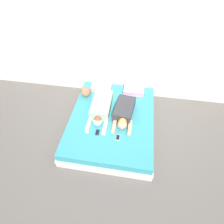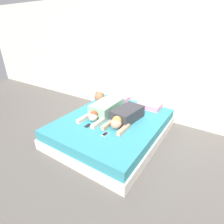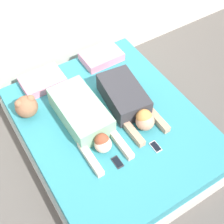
{
  "view_description": "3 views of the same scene",
  "coord_description": "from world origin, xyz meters",
  "px_view_note": "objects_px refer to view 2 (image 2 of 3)",
  "views": [
    {
      "loc": [
        0.37,
        -2.34,
        3.2
      ],
      "look_at": [
        0.0,
        0.0,
        0.53
      ],
      "focal_mm": 28.0,
      "sensor_mm": 36.0,
      "label": 1
    },
    {
      "loc": [
        1.59,
        -2.44,
        1.95
      ],
      "look_at": [
        0.0,
        0.0,
        0.53
      ],
      "focal_mm": 28.0,
      "sensor_mm": 36.0,
      "label": 2
    },
    {
      "loc": [
        -1.03,
        -1.65,
        3.0
      ],
      "look_at": [
        0.0,
        0.0,
        0.53
      ],
      "focal_mm": 50.0,
      "sensor_mm": 36.0,
      "label": 3
    }
  ],
  "objects_px": {
    "cell_phone_right": "(105,134)",
    "pillow_head_left": "(118,98)",
    "plush_toy": "(100,97)",
    "person_right": "(125,116)",
    "pillow_head_right": "(149,106)",
    "bed": "(112,128)",
    "person_left": "(105,108)",
    "cell_phone_left": "(88,126)"
  },
  "relations": [
    {
      "from": "pillow_head_left",
      "to": "cell_phone_left",
      "type": "bearing_deg",
      "value": -82.51
    },
    {
      "from": "pillow_head_left",
      "to": "cell_phone_right",
      "type": "bearing_deg",
      "value": -66.83
    },
    {
      "from": "pillow_head_right",
      "to": "person_left",
      "type": "relative_size",
      "value": 0.45
    },
    {
      "from": "person_left",
      "to": "bed",
      "type": "bearing_deg",
      "value": -27.15
    },
    {
      "from": "bed",
      "to": "plush_toy",
      "type": "height_order",
      "value": "plush_toy"
    },
    {
      "from": "pillow_head_right",
      "to": "plush_toy",
      "type": "relative_size",
      "value": 1.92
    },
    {
      "from": "pillow_head_right",
      "to": "cell_phone_right",
      "type": "xyz_separation_m",
      "value": [
        -0.2,
        -1.36,
        -0.05
      ]
    },
    {
      "from": "pillow_head_right",
      "to": "plush_toy",
      "type": "height_order",
      "value": "plush_toy"
    },
    {
      "from": "person_right",
      "to": "cell_phone_right",
      "type": "bearing_deg",
      "value": -94.91
    },
    {
      "from": "pillow_head_left",
      "to": "cell_phone_right",
      "type": "height_order",
      "value": "pillow_head_left"
    },
    {
      "from": "pillow_head_left",
      "to": "person_right",
      "type": "relative_size",
      "value": 0.52
    },
    {
      "from": "person_left",
      "to": "person_right",
      "type": "bearing_deg",
      "value": -7.44
    },
    {
      "from": "cell_phone_left",
      "to": "pillow_head_right",
      "type": "bearing_deg",
      "value": 65.03
    },
    {
      "from": "pillow_head_left",
      "to": "person_right",
      "type": "xyz_separation_m",
      "value": [
        0.63,
        -0.8,
        0.06
      ]
    },
    {
      "from": "bed",
      "to": "plush_toy",
      "type": "distance_m",
      "value": 0.95
    },
    {
      "from": "pillow_head_left",
      "to": "person_left",
      "type": "height_order",
      "value": "person_left"
    },
    {
      "from": "cell_phone_left",
      "to": "cell_phone_right",
      "type": "distance_m",
      "value": 0.42
    },
    {
      "from": "pillow_head_right",
      "to": "cell_phone_left",
      "type": "bearing_deg",
      "value": -114.97
    },
    {
      "from": "pillow_head_right",
      "to": "cell_phone_left",
      "type": "height_order",
      "value": "pillow_head_right"
    },
    {
      "from": "bed",
      "to": "pillow_head_right",
      "type": "distance_m",
      "value": 0.98
    },
    {
      "from": "plush_toy",
      "to": "person_right",
      "type": "bearing_deg",
      "value": -27.28
    },
    {
      "from": "pillow_head_left",
      "to": "person_left",
      "type": "xyz_separation_m",
      "value": [
        0.14,
        -0.73,
        0.06
      ]
    },
    {
      "from": "bed",
      "to": "person_right",
      "type": "height_order",
      "value": "person_right"
    },
    {
      "from": "cell_phone_right",
      "to": "plush_toy",
      "type": "height_order",
      "value": "plush_toy"
    },
    {
      "from": "person_right",
      "to": "plush_toy",
      "type": "height_order",
      "value": "plush_toy"
    },
    {
      "from": "cell_phone_right",
      "to": "person_left",
      "type": "bearing_deg",
      "value": 125.41
    },
    {
      "from": "pillow_head_right",
      "to": "bed",
      "type": "bearing_deg",
      "value": -114.33
    },
    {
      "from": "person_right",
      "to": "cell_phone_left",
      "type": "distance_m",
      "value": 0.69
    },
    {
      "from": "bed",
      "to": "cell_phone_right",
      "type": "distance_m",
      "value": 0.57
    },
    {
      "from": "bed",
      "to": "pillow_head_right",
      "type": "xyz_separation_m",
      "value": [
        0.39,
        0.86,
        0.24
      ]
    },
    {
      "from": "bed",
      "to": "cell_phone_left",
      "type": "relative_size",
      "value": 16.48
    },
    {
      "from": "plush_toy",
      "to": "pillow_head_right",
      "type": "bearing_deg",
      "value": 16.0
    },
    {
      "from": "pillow_head_right",
      "to": "person_right",
      "type": "distance_m",
      "value": 0.81
    },
    {
      "from": "cell_phone_right",
      "to": "pillow_head_left",
      "type": "bearing_deg",
      "value": 113.17
    },
    {
      "from": "bed",
      "to": "cell_phone_right",
      "type": "xyz_separation_m",
      "value": [
        0.19,
        -0.5,
        0.2
      ]
    },
    {
      "from": "person_left",
      "to": "cell_phone_left",
      "type": "height_order",
      "value": "person_left"
    },
    {
      "from": "cell_phone_right",
      "to": "plush_toy",
      "type": "bearing_deg",
      "value": 130.38
    },
    {
      "from": "pillow_head_left",
      "to": "plush_toy",
      "type": "xyz_separation_m",
      "value": [
        -0.31,
        -0.31,
        0.07
      ]
    },
    {
      "from": "bed",
      "to": "pillow_head_right",
      "type": "height_order",
      "value": "pillow_head_right"
    },
    {
      "from": "pillow_head_left",
      "to": "person_right",
      "type": "distance_m",
      "value": 1.02
    },
    {
      "from": "cell_phone_left",
      "to": "plush_toy",
      "type": "relative_size",
      "value": 0.53
    },
    {
      "from": "pillow_head_left",
      "to": "cell_phone_left",
      "type": "xyz_separation_m",
      "value": [
        0.17,
        -1.31,
        -0.05
      ]
    }
  ]
}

